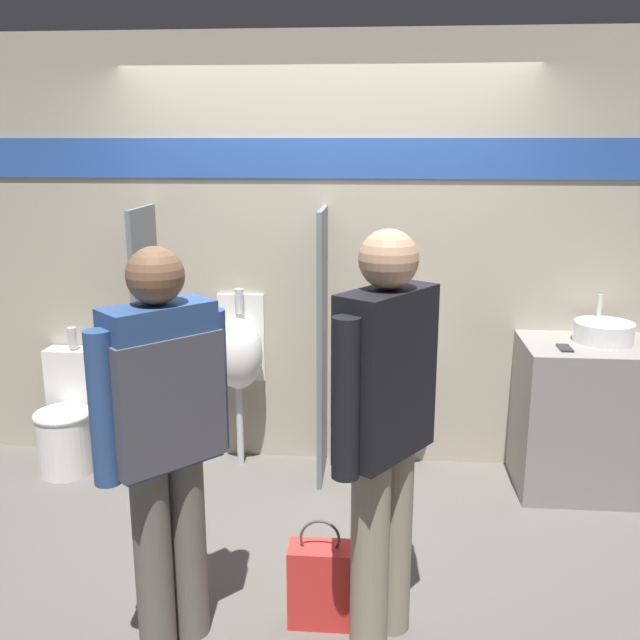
% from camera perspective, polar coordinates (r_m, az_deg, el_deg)
% --- Properties ---
extents(ground_plane, '(16.00, 16.00, 0.00)m').
position_cam_1_polar(ground_plane, '(4.36, -0.19, -14.05)').
color(ground_plane, '#5B5651').
extents(display_wall, '(4.56, 0.07, 2.70)m').
position_cam_1_polar(display_wall, '(4.50, 0.46, 5.17)').
color(display_wall, '#B2A893').
rests_on(display_wall, ground_plane).
extents(sink_counter, '(1.04, 0.59, 0.91)m').
position_cam_1_polar(sink_counter, '(4.62, 21.96, -7.27)').
color(sink_counter, gray).
rests_on(sink_counter, ground_plane).
extents(sink_basin, '(0.34, 0.34, 0.26)m').
position_cam_1_polar(sink_basin, '(4.51, 21.73, -0.88)').
color(sink_basin, white).
rests_on(sink_basin, sink_counter).
extents(cell_phone, '(0.07, 0.14, 0.01)m').
position_cam_1_polar(cell_phone, '(4.29, 18.99, -2.13)').
color(cell_phone, '#232328').
rests_on(cell_phone, sink_counter).
extents(divider_near_counter, '(0.03, 0.47, 1.68)m').
position_cam_1_polar(divider_near_counter, '(4.57, -13.56, -1.77)').
color(divider_near_counter, slate).
rests_on(divider_near_counter, ground_plane).
extents(divider_mid, '(0.03, 0.47, 1.68)m').
position_cam_1_polar(divider_mid, '(4.36, 0.20, -2.15)').
color(divider_mid, slate).
rests_on(divider_mid, ground_plane).
extents(urinal_near_counter, '(0.31, 0.28, 1.15)m').
position_cam_1_polar(urinal_near_counter, '(4.55, -6.56, -2.66)').
color(urinal_near_counter, silver).
rests_on(urinal_near_counter, ground_plane).
extents(urinal_far, '(0.31, 0.28, 1.15)m').
position_cam_1_polar(urinal_far, '(4.47, 7.30, -3.00)').
color(urinal_far, silver).
rests_on(urinal_far, ground_plane).
extents(toilet, '(0.38, 0.52, 0.89)m').
position_cam_1_polar(toilet, '(4.90, -19.47, -7.52)').
color(toilet, white).
rests_on(toilet, ground_plane).
extents(person_in_vest, '(0.46, 0.47, 1.68)m').
position_cam_1_polar(person_in_vest, '(2.90, -12.39, -8.19)').
color(person_in_vest, '#666056').
rests_on(person_in_vest, ground_plane).
extents(person_with_lanyard, '(0.41, 0.52, 1.75)m').
position_cam_1_polar(person_with_lanyard, '(2.87, 5.19, -8.42)').
color(person_with_lanyard, gray).
rests_on(person_with_lanyard, ground_plane).
extents(shopping_bag, '(0.27, 0.15, 0.50)m').
position_cam_1_polar(shopping_bag, '(3.31, -0.01, -20.32)').
color(shopping_bag, red).
rests_on(shopping_bag, ground_plane).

